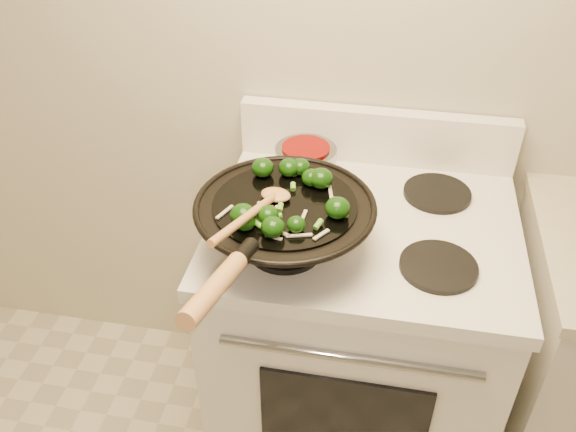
# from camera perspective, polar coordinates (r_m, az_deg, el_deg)

# --- Properties ---
(stove) EXTENTS (0.78, 0.67, 1.08)m
(stove) POSITION_cam_1_polar(r_m,az_deg,el_deg) (1.87, 6.19, -11.39)
(stove) COLOR white
(stove) RESTS_ON ground
(wok) EXTENTS (0.42, 0.69, 0.24)m
(wok) POSITION_cam_1_polar(r_m,az_deg,el_deg) (1.40, -0.35, -0.74)
(wok) COLOR black
(wok) RESTS_ON stove
(stirfry) EXTENTS (0.29, 0.29, 0.05)m
(stirfry) POSITION_cam_1_polar(r_m,az_deg,el_deg) (1.37, -0.01, 1.96)
(stirfry) COLOR #0E3207
(stirfry) RESTS_ON wok
(wooden_spoon) EXTENTS (0.12, 0.32, 0.09)m
(wooden_spoon) POSITION_cam_1_polar(r_m,az_deg,el_deg) (1.31, -2.69, 0.83)
(wooden_spoon) COLOR #B67D47
(wooden_spoon) RESTS_ON wok
(saucepan) EXTENTS (0.17, 0.27, 0.10)m
(saucepan) POSITION_cam_1_polar(r_m,az_deg,el_deg) (1.66, 1.65, 4.99)
(saucepan) COLOR gray
(saucepan) RESTS_ON stove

